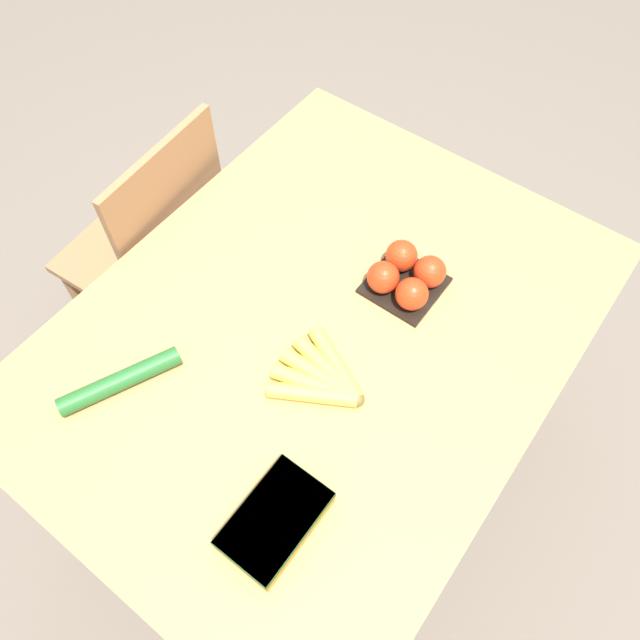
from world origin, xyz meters
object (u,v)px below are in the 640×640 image
banana_bunch (323,378)px  tomato_pack (406,276)px  cucumber_near (120,381)px  carrot_bag (275,520)px  chair (157,252)px

banana_bunch → tomato_pack: tomato_pack is taller
tomato_pack → cucumber_near: size_ratio=0.64×
banana_bunch → tomato_pack: bearing=-0.9°
banana_bunch → cucumber_near: size_ratio=0.80×
tomato_pack → carrot_bag: (-0.59, -0.10, -0.01)m
tomato_pack → chair: bearing=100.8°
chair → cucumber_near: chair is taller
banana_bunch → cucumber_near: 0.42m
banana_bunch → carrot_bag: 0.30m
banana_bunch → cucumber_near: (-0.26, 0.33, 0.00)m
chair → tomato_pack: (0.14, -0.74, 0.33)m
tomato_pack → carrot_bag: tomato_pack is taller
banana_bunch → tomato_pack: size_ratio=1.25×
tomato_pack → cucumber_near: (-0.56, 0.33, -0.02)m
chair → carrot_bag: chair is taller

